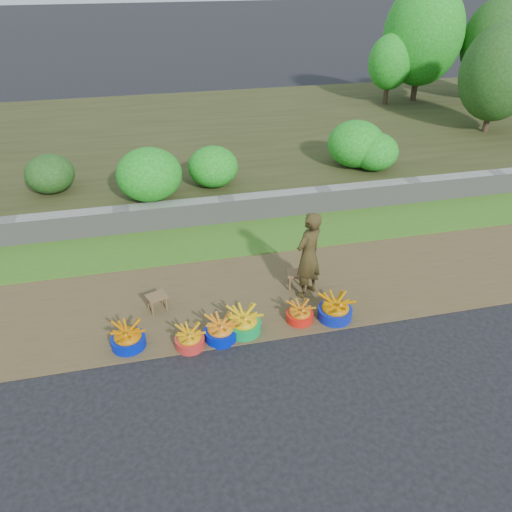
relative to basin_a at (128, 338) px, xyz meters
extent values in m
plane|color=black|center=(2.17, -0.36, -0.17)|extent=(120.00, 120.00, 0.00)
cube|color=brown|center=(2.17, 0.89, -0.16)|extent=(80.00, 2.50, 0.02)
cube|color=#3E731E|center=(2.17, 2.89, -0.15)|extent=(80.00, 1.50, 0.04)
cube|color=gray|center=(2.17, 3.74, 0.10)|extent=(80.00, 0.35, 0.55)
cube|color=#36391A|center=(2.17, 8.64, 0.08)|extent=(80.00, 10.00, 0.50)
cylinder|color=#38291B|center=(10.28, 10.62, 1.02)|extent=(0.20, 0.20, 1.39)
ellipsoid|color=#20961E|center=(10.28, 10.62, 2.52)|extent=(2.69, 2.69, 3.36)
cylinder|color=#38291B|center=(12.75, 9.95, 0.94)|extent=(0.19, 0.19, 1.23)
ellipsoid|color=#245119|center=(12.75, 9.95, 2.27)|extent=(2.37, 2.37, 2.97)
cylinder|color=#38291B|center=(9.05, 10.35, 0.81)|extent=(0.17, 0.17, 0.97)
ellipsoid|color=#20961E|center=(9.05, 10.35, 1.73)|extent=(1.46, 1.46, 1.83)
cylinder|color=#38291B|center=(10.60, 6.77, 0.84)|extent=(0.17, 0.17, 1.03)
ellipsoid|color=#245119|center=(10.60, 6.77, 2.00)|extent=(2.14, 2.14, 2.68)
ellipsoid|color=#20961E|center=(0.61, 4.21, 0.89)|extent=(1.40, 1.40, 1.12)
ellipsoid|color=#245119|center=(-1.53, 5.09, 0.75)|extent=(1.06, 1.06, 0.85)
ellipsoid|color=#20961E|center=(2.05, 4.61, 0.78)|extent=(1.14, 1.14, 0.91)
ellipsoid|color=#20961E|center=(6.05, 4.71, 0.78)|extent=(1.13, 1.13, 0.91)
ellipsoid|color=#20961E|center=(5.69, 5.05, 0.89)|extent=(1.41, 1.41, 1.13)
cylinder|color=#0119B0|center=(0.00, 0.00, -0.08)|extent=(0.52, 0.52, 0.19)
ellipsoid|color=#BD6501|center=(0.00, 0.00, 0.07)|extent=(0.46, 0.46, 0.30)
cylinder|color=red|center=(0.90, -0.20, -0.09)|extent=(0.45, 0.45, 0.16)
ellipsoid|color=#CE8B0A|center=(0.90, -0.20, 0.03)|extent=(0.40, 0.40, 0.26)
cylinder|color=#0018BA|center=(1.39, -0.13, -0.08)|extent=(0.51, 0.51, 0.18)
ellipsoid|color=orange|center=(1.39, -0.13, 0.06)|extent=(0.45, 0.45, 0.29)
cylinder|color=#099642|center=(1.77, -0.05, -0.07)|extent=(0.55, 0.55, 0.20)
ellipsoid|color=gold|center=(1.77, -0.05, 0.08)|extent=(0.48, 0.48, 0.32)
cylinder|color=red|center=(2.71, 0.01, -0.09)|extent=(0.44, 0.44, 0.16)
ellipsoid|color=#BD660D|center=(2.71, 0.01, 0.03)|extent=(0.39, 0.39, 0.25)
cylinder|color=#0B1EA7|center=(3.28, -0.06, -0.07)|extent=(0.56, 0.56, 0.20)
ellipsoid|color=#BD6F00|center=(3.28, -0.06, 0.08)|extent=(0.49, 0.49, 0.32)
cube|color=brown|center=(0.48, 0.81, 0.11)|extent=(0.39, 0.35, 0.04)
cylinder|color=brown|center=(0.40, 0.68, -0.03)|extent=(0.03, 0.03, 0.25)
cylinder|color=brown|center=(0.63, 0.77, -0.03)|extent=(0.03, 0.03, 0.25)
cylinder|color=brown|center=(0.34, 0.84, -0.03)|extent=(0.03, 0.03, 0.25)
cylinder|color=brown|center=(0.57, 0.93, -0.03)|extent=(0.03, 0.03, 0.25)
cube|color=brown|center=(2.93, 0.90, 0.14)|extent=(0.41, 0.34, 0.04)
cylinder|color=brown|center=(2.78, 0.84, -0.02)|extent=(0.04, 0.04, 0.28)
cylinder|color=brown|center=(3.05, 0.78, -0.02)|extent=(0.04, 0.04, 0.28)
cylinder|color=brown|center=(2.82, 1.02, -0.02)|extent=(0.04, 0.04, 0.28)
cylinder|color=brown|center=(3.09, 0.97, -0.02)|extent=(0.04, 0.04, 0.28)
imported|color=black|center=(3.04, 0.69, 0.63)|extent=(0.68, 0.63, 1.57)
camera|label=1|loc=(0.59, -6.03, 4.97)|focal=35.00mm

